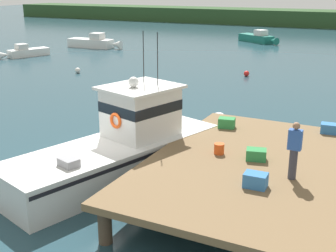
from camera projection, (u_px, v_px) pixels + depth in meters
ground_plane at (119, 170)px, 15.85m from camera, size 200.00×200.00×0.00m
dock at (252, 166)px, 13.48m from camera, size 6.00×9.00×1.20m
main_fishing_boat at (128, 145)px, 15.41m from camera, size 4.82×9.89×4.80m
crate_single_far at (255, 180)px, 11.73m from camera, size 0.61×0.46×0.39m
crate_single_by_cleat at (256, 155)px, 13.56m from camera, size 0.69×0.57×0.34m
crate_stack_near_edge at (329, 128)px, 15.99m from camera, size 0.64×0.49×0.35m
crate_stack_mid_dock at (227, 123)px, 16.61m from camera, size 0.67×0.55×0.37m
bait_bucket at (219, 149)px, 14.04m from camera, size 0.32×0.32×0.34m
deckhand_by_the_boat at (294, 149)px, 12.04m from camera, size 0.36×0.22×1.63m
moored_boat_mid_harbor at (94, 43)px, 46.21m from camera, size 6.05×1.78×1.53m
moored_boat_off_the_point at (25, 52)px, 40.52m from camera, size 2.53×4.62×1.17m
moored_boat_outer_mooring at (258, 38)px, 50.29m from camera, size 5.33×4.05×1.44m
mooring_buoy_channel_marker at (173, 86)px, 27.86m from camera, size 0.49×0.49×0.49m
mooring_buoy_spare_mooring at (78, 70)px, 33.03m from camera, size 0.40×0.40×0.40m
mooring_buoy_outer at (246, 73)px, 31.92m from camera, size 0.40×0.40×0.40m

